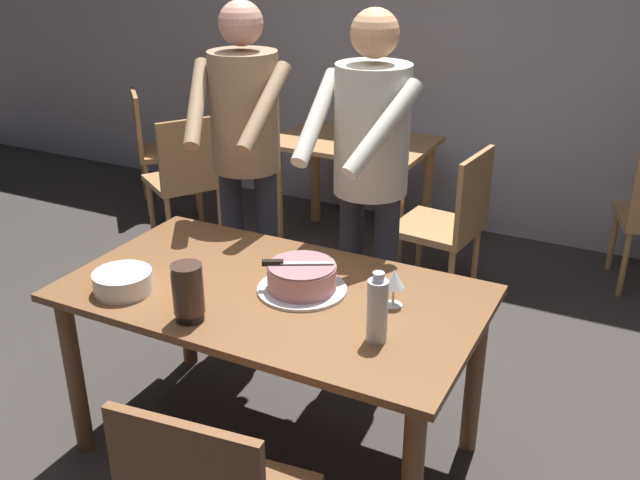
# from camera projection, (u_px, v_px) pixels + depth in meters

# --- Properties ---
(ground_plane) EXTENTS (14.00, 14.00, 0.00)m
(ground_plane) POSITION_uv_depth(u_px,v_px,m) (277.00, 448.00, 2.99)
(ground_plane) COLOR #383330
(back_wall) EXTENTS (10.00, 0.12, 2.70)m
(back_wall) POSITION_uv_depth(u_px,v_px,m) (481.00, 35.00, 4.68)
(back_wall) COLOR #ADA8B2
(back_wall) RESTS_ON ground_plane
(main_dining_table) EXTENTS (1.58, 0.88, 0.75)m
(main_dining_table) POSITION_uv_depth(u_px,v_px,m) (273.00, 315.00, 2.73)
(main_dining_table) COLOR brown
(main_dining_table) RESTS_ON ground_plane
(cake_on_platter) EXTENTS (0.34, 0.34, 0.11)m
(cake_on_platter) POSITION_uv_depth(u_px,v_px,m) (302.00, 278.00, 2.66)
(cake_on_platter) COLOR silver
(cake_on_platter) RESTS_ON main_dining_table
(cake_knife) EXTENTS (0.25, 0.14, 0.02)m
(cake_knife) POSITION_uv_depth(u_px,v_px,m) (282.00, 263.00, 2.64)
(cake_knife) COLOR silver
(cake_knife) RESTS_ON cake_on_platter
(plate_stack) EXTENTS (0.22, 0.22, 0.08)m
(plate_stack) POSITION_uv_depth(u_px,v_px,m) (123.00, 282.00, 2.66)
(plate_stack) COLOR white
(plate_stack) RESTS_ON main_dining_table
(wine_glass_near) EXTENTS (0.08, 0.08, 0.14)m
(wine_glass_near) POSITION_uv_depth(u_px,v_px,m) (394.00, 280.00, 2.54)
(wine_glass_near) COLOR silver
(wine_glass_near) RESTS_ON main_dining_table
(water_bottle) EXTENTS (0.07, 0.07, 0.25)m
(water_bottle) POSITION_uv_depth(u_px,v_px,m) (377.00, 310.00, 2.32)
(water_bottle) COLOR silver
(water_bottle) RESTS_ON main_dining_table
(hurricane_lamp) EXTENTS (0.11, 0.11, 0.21)m
(hurricane_lamp) POSITION_uv_depth(u_px,v_px,m) (188.00, 292.00, 2.45)
(hurricane_lamp) COLOR black
(hurricane_lamp) RESTS_ON main_dining_table
(person_cutting_cake) EXTENTS (0.46, 0.57, 1.72)m
(person_cutting_cake) POSITION_uv_depth(u_px,v_px,m) (370.00, 165.00, 3.04)
(person_cutting_cake) COLOR #2D2D38
(person_cutting_cake) RESTS_ON ground_plane
(person_standing_beside) EXTENTS (0.46, 0.58, 1.72)m
(person_standing_beside) POSITION_uv_depth(u_px,v_px,m) (245.00, 144.00, 3.34)
(person_standing_beside) COLOR #2D2D38
(person_standing_beside) RESTS_ON ground_plane
(background_table) EXTENTS (1.00, 0.70, 0.74)m
(background_table) POSITION_uv_depth(u_px,v_px,m) (354.00, 164.00, 4.67)
(background_table) COLOR tan
(background_table) RESTS_ON ground_plane
(background_chair_0) EXTENTS (0.62, 0.62, 0.90)m
(background_chair_0) POSITION_uv_depth(u_px,v_px,m) (157.00, 145.00, 5.38)
(background_chair_0) COLOR tan
(background_chair_0) RESTS_ON ground_plane
(background_chair_1) EXTENTS (0.48, 0.48, 0.90)m
(background_chair_1) POSITION_uv_depth(u_px,v_px,m) (450.00, 221.00, 4.00)
(background_chair_1) COLOR tan
(background_chair_1) RESTS_ON ground_plane
(background_chair_3) EXTENTS (0.61, 0.61, 0.90)m
(background_chair_3) POSITION_uv_depth(u_px,v_px,m) (186.00, 176.00, 4.72)
(background_chair_3) COLOR tan
(background_chair_3) RESTS_ON ground_plane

